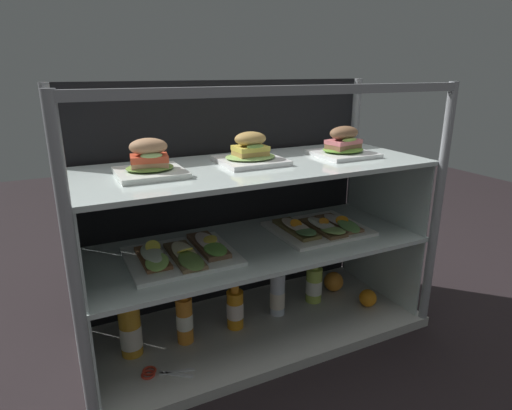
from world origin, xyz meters
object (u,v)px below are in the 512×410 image
object	(u,v)px
plated_roll_sandwich_far_left	(149,163)
kitchen_scissors	(155,373)
juice_bottle_front_right_end	(314,284)
open_sandwich_tray_far_right	(319,227)
orange_fruit_near_left_post	(334,282)
juice_bottle_back_left	(235,308)
juice_bottle_back_right	(277,293)
open_sandwich_tray_center	(183,254)
juice_bottle_front_middle	(130,329)
plated_roll_sandwich_right_of_center	(343,146)
orange_fruit_beside_bottles	(368,298)
juice_bottle_front_left_end	(185,319)
plated_roll_sandwich_left_of_center	(250,153)

from	to	relation	value
plated_roll_sandwich_far_left	kitchen_scissors	xyz separation A→B (m)	(-0.06, -0.11, -0.64)
juice_bottle_front_right_end	open_sandwich_tray_far_right	bearing A→B (deg)	-114.36
orange_fruit_near_left_post	juice_bottle_back_left	bearing A→B (deg)	-172.50
juice_bottle_back_right	kitchen_scissors	distance (m)	0.54
plated_roll_sandwich_far_left	open_sandwich_tray_center	distance (m)	0.31
open_sandwich_tray_far_right	juice_bottle_front_middle	xyz separation A→B (m)	(-0.71, 0.03, -0.25)
juice_bottle_back_left	open_sandwich_tray_far_right	bearing A→B (deg)	-3.37
juice_bottle_front_middle	kitchen_scissors	world-z (taller)	juice_bottle_front_middle
plated_roll_sandwich_right_of_center	kitchen_scissors	distance (m)	0.99
open_sandwich_tray_far_right	juice_bottle_back_right	distance (m)	0.30
juice_bottle_back_left	kitchen_scissors	xyz separation A→B (m)	(-0.33, -0.13, -0.07)
juice_bottle_back_left	juice_bottle_front_right_end	bearing A→B (deg)	4.82
juice_bottle_front_right_end	orange_fruit_beside_bottles	distance (m)	0.22
juice_bottle_front_middle	orange_fruit_beside_bottles	xyz separation A→B (m)	(0.91, -0.11, -0.06)
juice_bottle_front_left_end	orange_fruit_near_left_post	world-z (taller)	juice_bottle_front_left_end
juice_bottle_front_middle	juice_bottle_front_left_end	world-z (taller)	juice_bottle_front_middle
juice_bottle_front_middle	plated_roll_sandwich_left_of_center	bearing A→B (deg)	0.07
plated_roll_sandwich_right_of_center	orange_fruit_beside_bottles	distance (m)	0.62
plated_roll_sandwich_far_left	orange_fruit_beside_bottles	bearing A→B (deg)	-5.94
plated_roll_sandwich_right_of_center	juice_bottle_back_left	world-z (taller)	plated_roll_sandwich_right_of_center
plated_roll_sandwich_left_of_center	juice_bottle_back_left	size ratio (longest dim) A/B	1.07
orange_fruit_beside_bottles	kitchen_scissors	bearing A→B (deg)	-178.31
orange_fruit_beside_bottles	plated_roll_sandwich_far_left	bearing A→B (deg)	174.06
kitchen_scissors	orange_fruit_near_left_post	bearing A→B (deg)	13.11
juice_bottle_front_left_end	plated_roll_sandwich_right_of_center	bearing A→B (deg)	-1.85
plated_roll_sandwich_right_of_center	juice_bottle_back_right	bearing A→B (deg)	171.59
juice_bottle_front_middle	juice_bottle_back_left	distance (m)	0.37
juice_bottle_front_middle	juice_bottle_back_left	size ratio (longest dim) A/B	1.23
juice_bottle_front_right_end	orange_fruit_beside_bottles	world-z (taller)	juice_bottle_front_right_end
open_sandwich_tray_center	juice_bottle_back_left	world-z (taller)	open_sandwich_tray_center
open_sandwich_tray_far_right	juice_bottle_front_middle	size ratio (longest dim) A/B	1.41
plated_roll_sandwich_left_of_center	juice_bottle_front_right_end	xyz separation A→B (m)	(0.29, 0.02, -0.57)
juice_bottle_front_left_end	juice_bottle_back_right	size ratio (longest dim) A/B	0.95
plated_roll_sandwich_right_of_center	juice_bottle_front_right_end	distance (m)	0.57
orange_fruit_beside_bottles	kitchen_scissors	distance (m)	0.86
juice_bottle_front_middle	juice_bottle_front_right_end	distance (m)	0.73
open_sandwich_tray_center	orange_fruit_near_left_post	xyz separation A→B (m)	(0.68, 0.10, -0.30)
plated_roll_sandwich_left_of_center	orange_fruit_beside_bottles	bearing A→B (deg)	-13.21
orange_fruit_beside_bottles	juice_bottle_back_left	bearing A→B (deg)	169.37
juice_bottle_front_right_end	kitchen_scissors	size ratio (longest dim) A/B	1.24
juice_bottle_front_left_end	kitchen_scissors	distance (m)	0.20
plated_roll_sandwich_left_of_center	juice_bottle_back_right	world-z (taller)	plated_roll_sandwich_left_of_center
open_sandwich_tray_far_right	juice_bottle_back_left	world-z (taller)	open_sandwich_tray_far_right
plated_roll_sandwich_far_left	juice_bottle_front_middle	bearing A→B (deg)	165.86
open_sandwich_tray_far_right	orange_fruit_beside_bottles	world-z (taller)	open_sandwich_tray_far_right
open_sandwich_tray_far_right	juice_bottle_back_left	size ratio (longest dim) A/B	1.74
plated_roll_sandwich_far_left	open_sandwich_tray_center	world-z (taller)	plated_roll_sandwich_far_left
plated_roll_sandwich_far_left	orange_fruit_beside_bottles	world-z (taller)	plated_roll_sandwich_far_left
juice_bottle_front_middle	open_sandwich_tray_far_right	bearing A→B (deg)	-2.29
plated_roll_sandwich_left_of_center	juice_bottle_front_left_end	size ratio (longest dim) A/B	0.98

